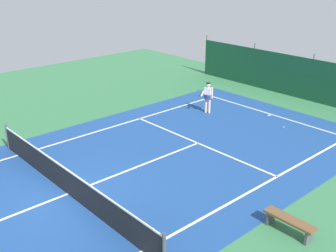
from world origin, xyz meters
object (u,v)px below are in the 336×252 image
object	(u,v)px
tennis_ball_near_player	(284,127)
tennis_net	(67,181)
courtside_bench	(289,222)
tennis_player	(208,95)

from	to	relation	value
tennis_ball_near_player	tennis_net	bearing A→B (deg)	-97.86
courtside_bench	tennis_player	bearing A→B (deg)	146.19
tennis_player	courtside_bench	bearing A→B (deg)	127.92
tennis_net	courtside_bench	world-z (taller)	tennis_net
tennis_net	tennis_player	xyz separation A→B (m)	(-2.44, 9.61, 0.45)
tennis_net	tennis_ball_near_player	xyz separation A→B (m)	(1.49, 10.77, -0.48)
tennis_net	tennis_player	size ratio (longest dim) A/B	6.17
tennis_player	tennis_ball_near_player	size ratio (longest dim) A/B	24.85
tennis_player	tennis_net	bearing A→B (deg)	85.98
tennis_net	courtside_bench	distance (m)	7.34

